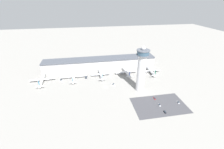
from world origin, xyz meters
The scene contains 16 objects.
ground_plane centered at (0.00, 0.00, 0.00)m, with size 1000.00×1000.00×0.00m, color gray.
terminal_building centered at (0.00, 70.00, 9.24)m, with size 201.05×25.00×18.29m.
control_tower centered at (46.56, -14.97, 32.35)m, with size 16.83×16.83×63.45m.
parking_lot_surface centered at (58.93, -51.55, 0.00)m, with size 64.00×40.00×0.01m, color #424247.
airplane_gate_alpha centered at (-92.98, 32.49, 4.36)m, with size 37.09×45.19×12.58m.
airplane_gate_bravo centered at (-46.43, 34.42, 3.96)m, with size 41.57×40.78×11.63m.
airplane_gate_charlie centered at (-2.90, 34.56, 4.36)m, with size 31.04×37.85×12.87m.
airplane_gate_delta centered at (40.49, 35.01, 4.48)m, with size 36.91×37.46×13.07m.
airplane_gate_echo centered at (82.80, 32.84, 4.39)m, with size 35.33×39.62×13.38m.
service_truck_catering centered at (-64.98, 28.70, 1.01)m, with size 5.42×7.61×2.90m.
service_truck_fuel centered at (12.10, 3.76, 1.00)m, with size 4.63×6.99×2.88m.
service_truck_baggage centered at (-26.76, 34.07, 0.99)m, with size 3.78×8.29×2.85m.
car_white_wagon centered at (58.63, -52.10, 0.56)m, with size 1.89×4.37×1.44m.
car_navy_sedan centered at (59.31, -64.68, 0.61)m, with size 1.95×4.49×1.56m.
car_yellow_taxi centered at (83.93, -51.49, 0.55)m, with size 1.93×4.38×1.43m.
car_black_suv centered at (58.67, -38.41, 0.52)m, with size 2.03×4.63×1.36m.
Camera 1 is at (-22.60, -183.17, 116.25)m, focal length 24.00 mm.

